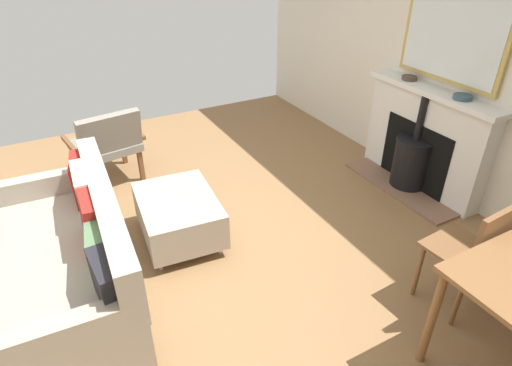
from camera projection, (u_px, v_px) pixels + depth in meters
ground_plane at (165, 259)px, 3.44m from camera, size 5.65×5.82×0.01m
wall_left at (448, 48)px, 3.89m from camera, size 0.12×5.82×2.70m
fireplace at (421, 145)px, 4.20m from camera, size 0.50×1.44×1.02m
mirror_over_mantel at (454, 35)px, 3.71m from camera, size 0.04×1.08×0.82m
mantel_bowl_near at (409, 78)px, 4.14m from camera, size 0.14×0.14×0.04m
mantel_bowl_far at (463, 97)px, 3.68m from camera, size 0.16×0.16×0.04m
sofa at (66, 260)px, 2.87m from camera, size 1.00×1.76×0.85m
ottoman at (179, 214)px, 3.55m from camera, size 0.68×0.87×0.40m
armchair_accent at (107, 142)px, 4.24m from camera, size 0.75×0.68×0.81m
dining_chair_near_fireplace at (474, 249)px, 2.74m from camera, size 0.43×0.43×0.87m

